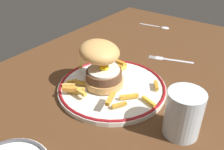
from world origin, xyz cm
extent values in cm
cube|color=#50301A|center=(0.00, 0.00, -2.00)|extent=(123.60, 83.37, 4.00)
cylinder|color=white|center=(-4.32, 3.90, 0.60)|extent=(28.60, 28.60, 1.20)
torus|color=maroon|center=(-4.32, 3.90, 1.20)|extent=(28.20, 28.20, 0.80)
cylinder|color=tan|center=(-5.29, 5.76, 2.50)|extent=(10.14, 10.14, 1.80)
cylinder|color=brown|center=(-5.29, 5.76, 4.53)|extent=(9.31, 9.31, 2.26)
cylinder|color=white|center=(-5.29, 5.76, 5.91)|extent=(8.22, 8.22, 0.50)
ellipsoid|color=yellow|center=(-5.16, 5.83, 6.58)|extent=(2.60, 2.60, 1.40)
ellipsoid|color=tan|center=(-4.62, 7.60, 10.36)|extent=(11.60, 12.12, 6.32)
cube|color=gold|center=(0.01, 9.64, 1.96)|extent=(3.19, 1.84, 0.72)
cube|color=#C38C28|center=(1.75, -5.93, 2.04)|extent=(3.36, 2.70, 0.88)
cube|color=gold|center=(4.59, 7.26, 2.06)|extent=(3.50, 2.60, 0.92)
cube|color=gold|center=(-10.10, 12.94, 2.01)|extent=(2.94, 2.41, 0.81)
cube|color=gold|center=(-13.00, 7.36, 2.94)|extent=(1.44, 4.47, 0.89)
cube|color=gold|center=(-9.29, 10.89, 2.07)|extent=(2.29, 3.97, 0.94)
cube|color=gold|center=(-12.86, 9.58, 2.04)|extent=(1.91, 3.67, 0.87)
cube|color=yellow|center=(3.90, 6.31, 2.04)|extent=(2.95, 1.46, 0.88)
cube|color=orange|center=(3.35, 6.68, 3.91)|extent=(1.12, 3.00, 0.92)
cube|color=#EBB446|center=(1.30, 12.31, 2.00)|extent=(3.57, 3.41, 0.81)
cube|color=orange|center=(-13.76, 9.81, 3.02)|extent=(2.97, 3.71, 0.95)
cube|color=gold|center=(-5.16, -7.56, 1.97)|extent=(1.99, 4.18, 0.73)
cube|color=#E4AD4D|center=(-11.63, 12.60, 1.95)|extent=(2.88, 2.96, 0.70)
cube|color=#E5B64D|center=(-4.17, 15.14, 3.90)|extent=(3.11, 2.93, 0.92)
cube|color=gold|center=(-10.47, -2.83, 1.98)|extent=(3.52, 2.54, 0.76)
cube|color=gold|center=(-6.43, -2.89, 2.03)|extent=(4.06, 3.79, 0.86)
cube|color=gold|center=(-11.81, -1.25, 3.98)|extent=(4.77, 2.35, 0.95)
cube|color=gold|center=(-12.06, 8.39, 2.68)|extent=(2.16, 2.84, 0.72)
cylinder|color=silver|center=(-8.19, -17.03, 5.14)|extent=(7.57, 7.57, 10.29)
cylinder|color=silver|center=(-8.19, -17.03, 3.78)|extent=(6.96, 6.96, 7.55)
cube|color=silver|center=(21.13, -3.66, 0.18)|extent=(4.14, 9.80, 0.36)
cube|color=silver|center=(19.21, 2.02, 0.18)|extent=(2.85, 2.98, 0.32)
cube|color=silver|center=(17.80, 3.87, 0.18)|extent=(1.01, 2.36, 0.28)
cube|color=silver|center=(18.27, 4.03, 0.18)|extent=(1.01, 2.36, 0.28)
cube|color=silver|center=(18.75, 4.19, 0.18)|extent=(1.01, 2.36, 0.28)
cube|color=silver|center=(19.22, 4.35, 0.18)|extent=(1.01, 2.36, 0.28)
cube|color=silver|center=(44.29, 19.76, 0.20)|extent=(2.35, 9.00, 0.32)
ellipsoid|color=silver|center=(45.51, 12.87, 0.40)|extent=(3.18, 4.00, 0.90)
camera|label=1|loc=(-46.82, -27.85, 37.72)|focal=38.89mm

